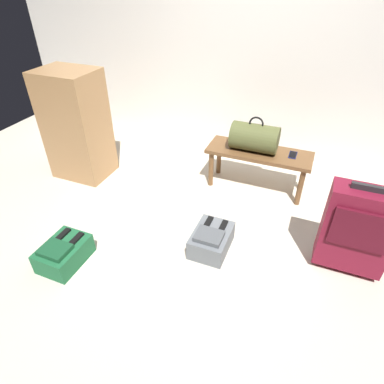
# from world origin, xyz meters

# --- Properties ---
(ground_plane) EXTENTS (6.60, 6.60, 0.00)m
(ground_plane) POSITION_xyz_m (0.00, 0.00, 0.00)
(ground_plane) COLOR beige
(back_wall) EXTENTS (6.00, 0.10, 2.80)m
(back_wall) POSITION_xyz_m (0.00, 1.60, 1.40)
(back_wall) COLOR silver
(back_wall) RESTS_ON ground
(bench) EXTENTS (1.00, 0.36, 0.42)m
(bench) POSITION_xyz_m (0.27, 0.78, 0.35)
(bench) COLOR brown
(bench) RESTS_ON ground
(duffel_bag_olive) EXTENTS (0.44, 0.26, 0.34)m
(duffel_bag_olive) POSITION_xyz_m (0.21, 0.78, 0.55)
(duffel_bag_olive) COLOR #51562D
(duffel_bag_olive) RESTS_ON bench
(cell_phone) EXTENTS (0.07, 0.14, 0.01)m
(cell_phone) POSITION_xyz_m (0.58, 0.82, 0.42)
(cell_phone) COLOR #191E4C
(cell_phone) RESTS_ON bench
(suitcase_upright_burgundy) EXTENTS (0.47, 0.23, 0.75)m
(suitcase_upright_burgundy) POSITION_xyz_m (1.14, -0.03, 0.38)
(suitcase_upright_burgundy) COLOR maroon
(suitcase_upright_burgundy) RESTS_ON ground
(backpack_green) EXTENTS (0.28, 0.38, 0.21)m
(backpack_green) POSITION_xyz_m (-0.85, -0.78, 0.09)
(backpack_green) COLOR #1E6038
(backpack_green) RESTS_ON ground
(backpack_grey) EXTENTS (0.28, 0.38, 0.21)m
(backpack_grey) POSITION_xyz_m (0.14, -0.22, 0.09)
(backpack_grey) COLOR slate
(backpack_grey) RESTS_ON ground
(side_cabinet) EXTENTS (0.56, 0.44, 1.10)m
(side_cabinet) POSITION_xyz_m (-1.53, 0.37, 0.55)
(side_cabinet) COLOR #A87A4C
(side_cabinet) RESTS_ON ground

